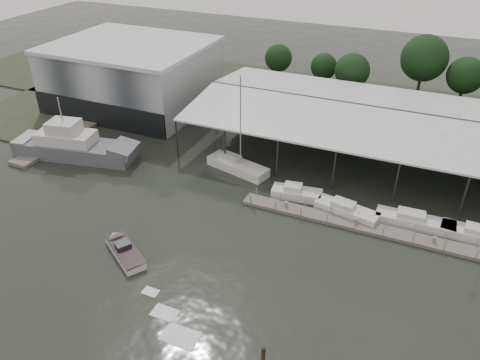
% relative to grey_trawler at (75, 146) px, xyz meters
% --- Properties ---
extents(ground, '(200.00, 200.00, 0.00)m').
position_rel_grey_trawler_xyz_m(ground, '(24.63, -10.61, -1.58)').
color(ground, black).
rests_on(ground, ground).
extents(land_strip_far, '(140.00, 30.00, 0.30)m').
position_rel_grey_trawler_xyz_m(land_strip_far, '(24.63, 31.39, -1.48)').
color(land_strip_far, '#373D2E').
rests_on(land_strip_far, ground).
extents(land_strip_west, '(20.00, 40.00, 0.30)m').
position_rel_grey_trawler_xyz_m(land_strip_west, '(-15.37, 19.39, -1.48)').
color(land_strip_west, '#373D2E').
rests_on(land_strip_west, ground).
extents(storage_warehouse, '(24.50, 20.50, 10.50)m').
position_rel_grey_trawler_xyz_m(storage_warehouse, '(-3.37, 19.33, 3.71)').
color(storage_warehouse, '#A2A8AC').
rests_on(storage_warehouse, ground).
extents(covered_boat_shed, '(58.24, 24.00, 6.96)m').
position_rel_grey_trawler_xyz_m(covered_boat_shed, '(41.63, 17.39, 4.55)').
color(covered_boat_shed, white).
rests_on(covered_boat_shed, ground).
extents(trawler_dock, '(3.00, 18.00, 0.50)m').
position_rel_grey_trawler_xyz_m(trawler_dock, '(-5.37, 3.39, -1.33)').
color(trawler_dock, slate).
rests_on(trawler_dock, ground).
extents(floating_dock, '(28.00, 2.00, 1.40)m').
position_rel_grey_trawler_xyz_m(floating_dock, '(39.63, -0.61, -1.38)').
color(floating_dock, slate).
rests_on(floating_dock, ground).
extents(grey_trawler, '(17.68, 7.66, 8.84)m').
position_rel_grey_trawler_xyz_m(grey_trawler, '(0.00, 0.00, 0.00)').
color(grey_trawler, '#565A5F').
rests_on(grey_trawler, ground).
extents(white_sailboat, '(8.93, 4.71, 13.18)m').
position_rel_grey_trawler_xyz_m(white_sailboat, '(21.82, 5.40, -0.92)').
color(white_sailboat, silver).
rests_on(white_sailboat, ground).
extents(speedboat_underway, '(15.74, 10.82, 2.00)m').
position_rel_grey_trawler_xyz_m(speedboat_underway, '(17.97, -14.31, -1.19)').
color(speedboat_underway, silver).
rests_on(speedboat_underway, ground).
extents(moored_cruiser_0, '(6.12, 2.93, 1.70)m').
position_rel_grey_trawler_xyz_m(moored_cruiser_0, '(30.89, 2.32, -0.97)').
color(moored_cruiser_0, silver).
rests_on(moored_cruiser_0, ground).
extents(moored_cruiser_1, '(7.47, 3.58, 1.70)m').
position_rel_grey_trawler_xyz_m(moored_cruiser_1, '(37.16, 1.15, -0.97)').
color(moored_cruiser_1, silver).
rests_on(moored_cruiser_1, ground).
extents(moored_cruiser_2, '(8.37, 2.45, 1.70)m').
position_rel_grey_trawler_xyz_m(moored_cruiser_2, '(44.39, 2.11, -0.97)').
color(moored_cruiser_2, silver).
rests_on(moored_cruiser_2, ground).
extents(horizon_tree_line, '(71.74, 12.37, 11.60)m').
position_rel_grey_trawler_xyz_m(horizon_tree_line, '(47.68, 37.30, 4.83)').
color(horizon_tree_line, black).
rests_on(horizon_tree_line, ground).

